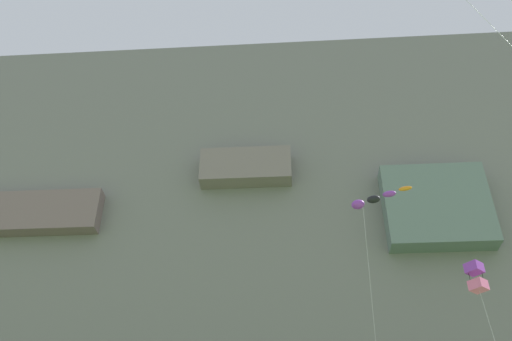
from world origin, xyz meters
TOP-DOWN VIEW (x-y plane):
  - cliff_face at (0.01, 62.00)m, footprint 180.00×22.89m
  - kite_box_low_right at (13.46, 24.92)m, footprint 1.07×4.00m
  - kite_windsock_upper_mid at (9.91, 30.19)m, footprint 4.12×3.65m

SIDE VIEW (x-z plane):
  - kite_box_low_right at x=13.46m, z-range 6.47..20.93m
  - kite_windsock_upper_mid at x=9.91m, z-range 10.56..32.60m
  - cliff_face at x=0.01m, z-range 0.02..60.60m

